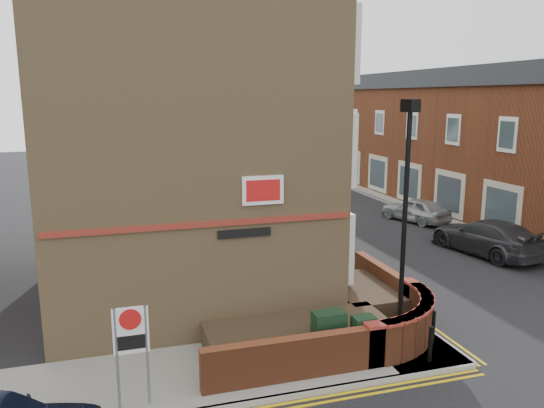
{
  "coord_description": "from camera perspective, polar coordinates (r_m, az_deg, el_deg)",
  "views": [
    {
      "loc": [
        -5.16,
        -9.92,
        6.47
      ],
      "look_at": [
        -0.94,
        4.0,
        3.52
      ],
      "focal_mm": 35.0,
      "sensor_mm": 36.0,
      "label": 1
    }
  ],
  "objects": [
    {
      "name": "kerb_main_near",
      "position": [
        27.92,
        0.61,
        -1.83
      ],
      "size": [
        0.15,
        32.0,
        0.12
      ],
      "primitive_type": "cube",
      "color": "gray",
      "rests_on": "ground"
    },
    {
      "name": "pavement_far",
      "position": [
        29.94,
        21.03,
        -1.69
      ],
      "size": [
        4.0,
        40.0,
        0.12
      ],
      "primitive_type": "cube",
      "color": "gray",
      "rests_on": "ground"
    },
    {
      "name": "garden_wall",
      "position": [
        14.93,
        5.3,
        -14.29
      ],
      "size": [
        6.8,
        6.0,
        1.2
      ],
      "primitive_type": null,
      "color": "brown",
      "rests_on": "ground"
    },
    {
      "name": "bollard_far",
      "position": [
        14.79,
        16.92,
        -12.59
      ],
      "size": [
        0.11,
        0.11,
        0.9
      ],
      "primitive_type": "cylinder",
      "color": "black",
      "rests_on": "pavement_corner"
    },
    {
      "name": "utility_cabinet_large",
      "position": [
        13.51,
        6.11,
        -13.8
      ],
      "size": [
        0.8,
        0.45,
        1.2
      ],
      "primitive_type": "cube",
      "color": "#163218",
      "rests_on": "pavement_corner"
    },
    {
      "name": "yellow_lines_main",
      "position": [
        28.01,
        1.1,
        -1.9
      ],
      "size": [
        0.28,
        32.0,
        0.01
      ],
      "primitive_type": "cube",
      "color": "gold",
      "rests_on": "ground"
    },
    {
      "name": "corner_building",
      "position": [
        18.08,
        -9.65,
        10.52
      ],
      "size": [
        8.95,
        10.4,
        13.6
      ],
      "color": "#92774E",
      "rests_on": "ground"
    },
    {
      "name": "tree_far",
      "position": [
        40.64,
        -6.77,
        9.17
      ],
      "size": [
        3.81,
        3.81,
        7.0
      ],
      "color": "#382B1E",
      "rests_on": "pavement_main"
    },
    {
      "name": "grey_car_far",
      "position": [
        23.91,
        22.07,
        -3.29
      ],
      "size": [
        2.83,
        5.33,
        1.47
      ],
      "primitive_type": "imported",
      "rotation": [
        0.0,
        0.0,
        3.3
      ],
      "color": "#2B2B30",
      "rests_on": "ground"
    },
    {
      "name": "traffic_light_assembly",
      "position": [
        35.92,
        -4.63,
        5.52
      ],
      "size": [
        0.2,
        0.16,
        4.2
      ],
      "color": "black",
      "rests_on": "pavement_main"
    },
    {
      "name": "utility_cabinet_small",
      "position": [
        13.6,
        9.81,
        -13.97
      ],
      "size": [
        0.55,
        0.4,
        1.1
      ],
      "primitive_type": "cube",
      "color": "#163218",
      "rests_on": "pavement_corner"
    },
    {
      "name": "pavement_corner",
      "position": [
        13.2,
        -7.88,
        -17.71
      ],
      "size": [
        13.0,
        3.0,
        0.12
      ],
      "primitive_type": "cube",
      "color": "gray",
      "rests_on": "ground"
    },
    {
      "name": "pavement_main",
      "position": [
        27.65,
        -1.37,
        -1.96
      ],
      "size": [
        2.0,
        32.0,
        0.12
      ],
      "primitive_type": "cube",
      "color": "gray",
      "rests_on": "ground"
    },
    {
      "name": "tree_near",
      "position": [
        25.08,
        -0.22,
        7.4
      ],
      "size": [
        3.64,
        3.65,
        6.7
      ],
      "color": "#382B1E",
      "rests_on": "pavement_main"
    },
    {
      "name": "bollard_near",
      "position": [
        13.88,
        16.67,
        -14.22
      ],
      "size": [
        0.11,
        0.11,
        0.9
      ],
      "primitive_type": "cylinder",
      "color": "black",
      "rests_on": "pavement_corner"
    },
    {
      "name": "red_car_main",
      "position": [
        34.32,
        0.62,
        1.84
      ],
      "size": [
        4.31,
        5.88,
        1.49
      ],
      "primitive_type": "imported",
      "rotation": [
        0.0,
        0.0,
        0.39
      ],
      "color": "maroon",
      "rests_on": "ground"
    },
    {
      "name": "kerb_main_far",
      "position": [
        28.77,
        17.87,
        -1.99
      ],
      "size": [
        0.15,
        40.0,
        0.12
      ],
      "primitive_type": "cube",
      "color": "gray",
      "rests_on": "ground"
    },
    {
      "name": "silver_car_far",
      "position": [
        28.91,
        15.18,
        -0.58
      ],
      "size": [
        2.65,
        4.09,
        1.29
      ],
      "primitive_type": "imported",
      "rotation": [
        0.0,
        0.0,
        3.46
      ],
      "color": "#979A9E",
      "rests_on": "ground"
    },
    {
      "name": "silver_car_near",
      "position": [
        26.33,
        3.0,
        -1.08
      ],
      "size": [
        2.85,
        4.93,
        1.54
      ],
      "primitive_type": "imported",
      "rotation": [
        0.0,
        0.0,
        0.28
      ],
      "color": "#A3A5AB",
      "rests_on": "ground"
    },
    {
      "name": "ground",
      "position": [
        12.92,
        9.7,
        -18.78
      ],
      "size": [
        120.0,
        120.0,
        0.0
      ],
      "primitive_type": "plane",
      "color": "black",
      "rests_on": "ground"
    },
    {
      "name": "zone_sign",
      "position": [
        11.49,
        -14.91,
        -13.81
      ],
      "size": [
        0.72,
        0.07,
        2.2
      ],
      "color": "slate",
      "rests_on": "pavement_corner"
    },
    {
      "name": "far_terrace",
      "position": [
        33.42,
        19.38,
        6.64
      ],
      "size": [
        5.4,
        30.4,
        8.0
      ],
      "color": "brown",
      "rests_on": "ground"
    },
    {
      "name": "tree_mid",
      "position": [
        32.79,
        -4.27,
        9.19
      ],
      "size": [
        4.03,
        4.03,
        7.42
      ],
      "color": "#382B1E",
      "rests_on": "pavement_main"
    },
    {
      "name": "far_terrace_cream",
      "position": [
        51.85,
        5.52,
        8.72
      ],
      "size": [
        5.4,
        12.4,
        8.0
      ],
      "color": "beige",
      "rests_on": "ground"
    },
    {
      "name": "lamppost",
      "position": [
        13.38,
        14.04,
        -2.41
      ],
      "size": [
        0.25,
        0.5,
        6.3
      ],
      "color": "black",
      "rests_on": "pavement_corner"
    }
  ]
}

